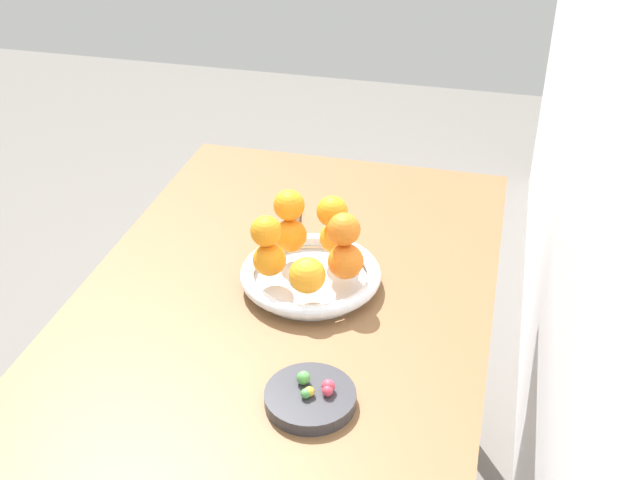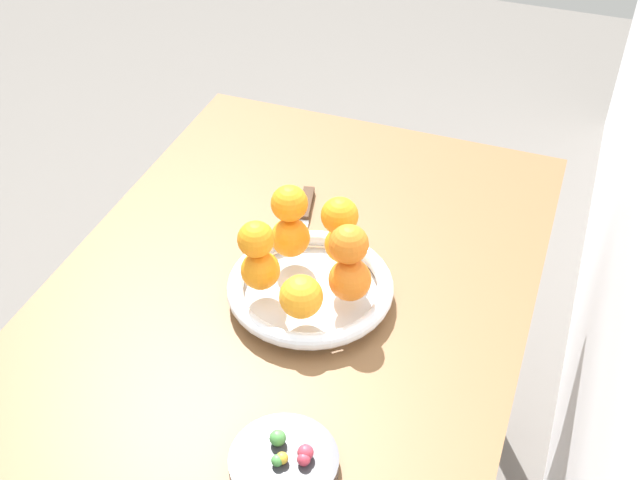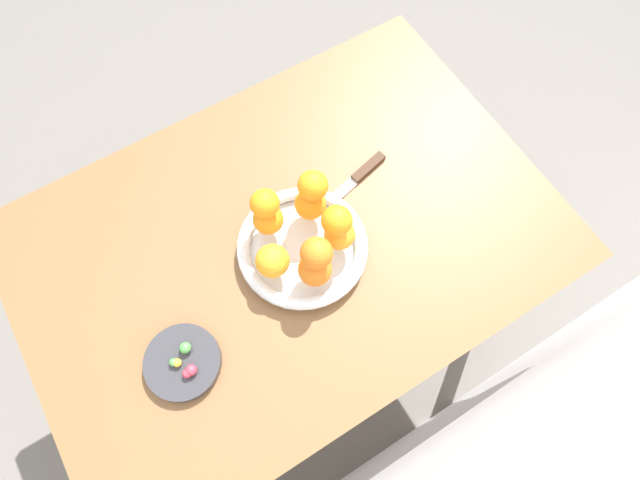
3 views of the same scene
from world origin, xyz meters
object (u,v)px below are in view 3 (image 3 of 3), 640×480
at_px(dining_table, 290,253).
at_px(fruit_bowl, 303,247).
at_px(candy_ball_1, 191,370).
at_px(knife, 349,185).
at_px(orange_5, 337,220).
at_px(orange_7, 313,186).
at_px(orange_8, 265,203).
at_px(candy_ball_2, 185,348).
at_px(orange_2, 316,269).
at_px(candy_ball_3, 187,373).
at_px(orange_1, 272,261).
at_px(candy_dish, 183,362).
at_px(orange_6, 317,253).
at_px(candy_ball_4, 173,362).
at_px(orange_3, 340,234).
at_px(candy_ball_0, 177,363).
at_px(orange_0, 268,219).
at_px(orange_4, 310,204).

distance_m(dining_table, fruit_bowl, 0.12).
xyz_separation_m(candy_ball_1, knife, (-0.46, -0.18, -0.03)).
relative_size(orange_5, orange_7, 1.00).
relative_size(orange_8, candy_ball_2, 2.59).
relative_size(orange_2, knife, 0.25).
height_order(orange_8, candy_ball_1, orange_8).
height_order(orange_2, candy_ball_3, orange_2).
relative_size(orange_1, candy_ball_1, 3.12).
relative_size(orange_7, candy_ball_1, 2.80).
relative_size(candy_dish, orange_2, 2.18).
xyz_separation_m(orange_2, orange_8, (0.02, -0.14, 0.06)).
height_order(candy_ball_2, knife, candy_ball_2).
xyz_separation_m(dining_table, orange_6, (-0.01, 0.10, 0.22)).
height_order(candy_ball_4, knife, candy_ball_4).
xyz_separation_m(orange_1, orange_7, (-0.13, -0.07, 0.06)).
xyz_separation_m(orange_8, candy_ball_4, (0.28, 0.15, -0.10)).
relative_size(orange_6, candy_ball_4, 3.79).
height_order(orange_3, orange_8, orange_8).
bearing_deg(orange_7, candy_ball_2, 18.95).
bearing_deg(candy_ball_0, dining_table, -158.31).
relative_size(orange_0, knife, 0.24).
bearing_deg(candy_ball_0, orange_5, -172.00).
distance_m(orange_0, orange_3, 0.14).
bearing_deg(orange_6, candy_ball_2, -0.00).
height_order(fruit_bowl, candy_ball_0, fruit_bowl).
bearing_deg(candy_ball_0, knife, -161.77).
distance_m(orange_1, candy_ball_4, 0.26).
relative_size(candy_ball_1, candy_ball_2, 0.97).
distance_m(orange_6, orange_8, 0.14).
distance_m(orange_7, candy_ball_1, 0.40).
bearing_deg(fruit_bowl, knife, -154.39).
xyz_separation_m(fruit_bowl, candy_ball_4, (0.32, 0.07, 0.01)).
relative_size(orange_1, orange_4, 1.04).
relative_size(candy_ball_3, knife, 0.07).
xyz_separation_m(orange_4, candy_ball_4, (0.37, 0.13, -0.04)).
height_order(orange_2, orange_3, orange_2).
xyz_separation_m(orange_5, knife, (-0.10, -0.10, -0.13)).
relative_size(orange_3, orange_7, 1.03).
bearing_deg(orange_3, orange_4, -80.14).
relative_size(orange_2, candy_ball_3, 3.75).
bearing_deg(orange_1, orange_5, 174.10).
height_order(orange_3, candy_ball_1, orange_3).
height_order(orange_1, candy_ball_2, orange_1).
bearing_deg(orange_2, orange_1, -42.16).
height_order(orange_1, orange_5, orange_5).
xyz_separation_m(candy_dish, candy_ball_1, (-0.01, 0.03, 0.02)).
height_order(orange_3, orange_7, orange_7).
bearing_deg(orange_1, orange_7, -152.22).
relative_size(orange_6, candy_ball_3, 3.41).
relative_size(candy_ball_0, candy_ball_3, 0.92).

